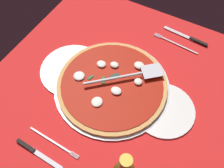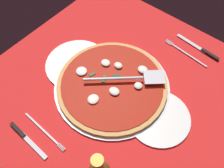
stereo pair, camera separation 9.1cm
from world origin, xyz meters
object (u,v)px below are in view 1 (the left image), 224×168
(dinner_plate_right, at_px, (164,110))
(place_setting_near, at_px, (44,147))
(place_setting_far, at_px, (182,41))
(dinner_plate_left, at_px, (73,70))
(pizza, at_px, (112,84))
(pizza_server, at_px, (128,75))

(dinner_plate_right, relative_size, place_setting_near, 1.00)
(place_setting_far, bearing_deg, dinner_plate_right, 104.22)
(dinner_plate_left, bearing_deg, pizza, 3.09)
(pizza_server, bearing_deg, place_setting_far, 27.84)
(place_setting_near, bearing_deg, pizza_server, 73.86)
(place_setting_near, bearing_deg, dinner_plate_right, 49.64)
(dinner_plate_left, relative_size, pizza, 0.61)
(dinner_plate_right, bearing_deg, pizza_server, 163.38)
(pizza_server, height_order, place_setting_near, pizza_server)
(pizza_server, bearing_deg, pizza, -170.36)
(dinner_plate_left, bearing_deg, place_setting_near, -72.96)
(pizza, distance_m, pizza_server, 0.07)
(dinner_plate_right, relative_size, place_setting_far, 0.99)
(dinner_plate_right, bearing_deg, dinner_plate_left, -178.53)
(dinner_plate_left, xyz_separation_m, place_setting_near, (0.09, -0.30, -0.00))
(place_setting_near, xyz_separation_m, place_setting_far, (0.23, 0.65, 0.00))
(dinner_plate_left, height_order, place_setting_near, place_setting_near)
(pizza_server, distance_m, place_setting_near, 0.38)
(pizza, bearing_deg, place_setting_far, 66.34)
(dinner_plate_left, bearing_deg, place_setting_far, 47.61)
(dinner_plate_left, distance_m, dinner_plate_right, 0.37)
(pizza, relative_size, place_setting_far, 1.85)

